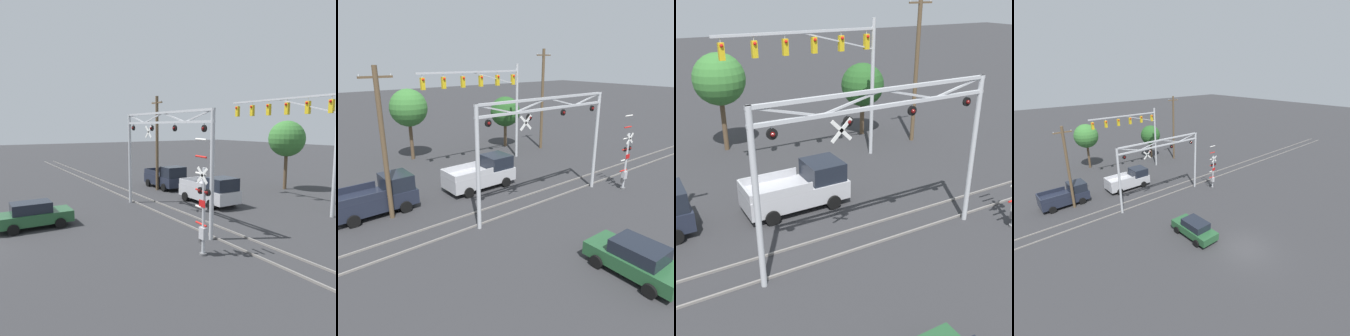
{
  "view_description": "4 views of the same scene",
  "coord_description": "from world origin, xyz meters",
  "views": [
    {
      "loc": [
        18.11,
        0.98,
        5.95
      ],
      "look_at": [
        0.0,
        12.08,
        3.26
      ],
      "focal_mm": 35.0,
      "sensor_mm": 36.0,
      "label": 1
    },
    {
      "loc": [
        -14.07,
        -2.0,
        9.02
      ],
      "look_at": [
        -0.85,
        14.52,
        1.95
      ],
      "focal_mm": 35.0,
      "sensor_mm": 36.0,
      "label": 2
    },
    {
      "loc": [
        -8.65,
        -0.86,
        10.26
      ],
      "look_at": [
        0.22,
        14.92,
        2.47
      ],
      "focal_mm": 45.0,
      "sensor_mm": 36.0,
      "label": 3
    },
    {
      "loc": [
        -15.41,
        -10.22,
        13.8
      ],
      "look_at": [
        1.75,
        10.24,
        3.69
      ],
      "focal_mm": 28.0,
      "sensor_mm": 36.0,
      "label": 4
    }
  ],
  "objects": [
    {
      "name": "sedan_waiting",
      "position": [
        -2.03,
        4.03,
        0.79
      ],
      "size": [
        2.05,
        4.22,
        1.56
      ],
      "color": "#23512D",
      "rests_on": "ground_plane"
    },
    {
      "name": "pickup_truck_lead",
      "position": [
        -1.24,
        16.73,
        1.04
      ],
      "size": [
        5.2,
        2.36,
        2.23
      ],
      "color": "#B7B7BC",
      "rests_on": "ground_plane"
    },
    {
      "name": "utility_pole_left",
      "position": [
        -8.37,
        16.02,
        4.51
      ],
      "size": [
        1.8,
        0.28,
        8.72
      ],
      "color": "brown",
      "rests_on": "ground_plane"
    },
    {
      "name": "crossing_gantry",
      "position": [
        -0.01,
        11.68,
        4.72
      ],
      "size": [
        10.27,
        0.27,
        6.89
      ],
      "color": "#B7BABF",
      "rests_on": "ground_plane"
    },
    {
      "name": "rail_track_near",
      "position": [
        0.0,
        11.97,
        0.05
      ],
      "size": [
        80.0,
        0.08,
        0.1
      ],
      "primitive_type": "cube",
      "color": "gray",
      "rests_on": "ground_plane"
    },
    {
      "name": "pickup_truck_following",
      "position": [
        -8.65,
        17.23,
        1.04
      ],
      "size": [
        4.91,
        2.36,
        2.23
      ],
      "color": "#1E2333",
      "rests_on": "ground_plane"
    },
    {
      "name": "rail_track_far",
      "position": [
        0.0,
        13.4,
        0.05
      ],
      "size": [
        80.0,
        0.08,
        0.1
      ],
      "primitive_type": "cube",
      "color": "gray",
      "rests_on": "ground_plane"
    },
    {
      "name": "background_tree_beyond_span",
      "position": [
        -2.39,
        26.69,
        4.8
      ],
      "size": [
        3.38,
        3.38,
        6.52
      ],
      "color": "brown",
      "rests_on": "ground_plane"
    },
    {
      "name": "traffic_signal_span",
      "position": [
        3.1,
        21.25,
        6.14
      ],
      "size": [
        9.79,
        0.39,
        8.6
      ],
      "color": "#B7BABF",
      "rests_on": "ground_plane"
    },
    {
      "name": "crossing_signal_mast",
      "position": [
        6.45,
        10.02,
        2.05
      ],
      "size": [
        1.11,
        0.35,
        5.43
      ],
      "color": "#B7BABF",
      "rests_on": "ground_plane"
    }
  ]
}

